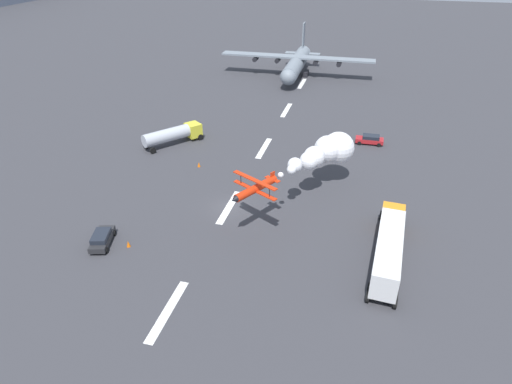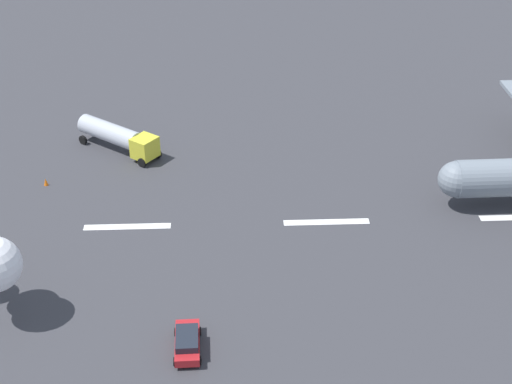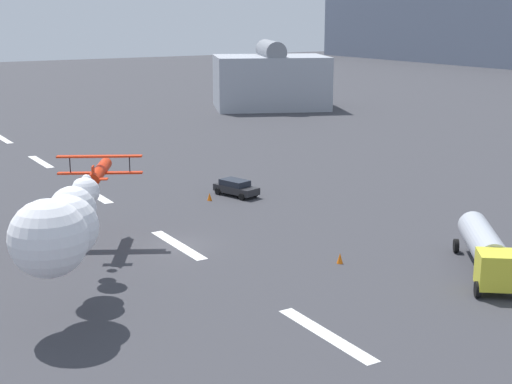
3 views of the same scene
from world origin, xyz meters
name	(u,v)px [view 1 (image 1 of 3)]	position (x,y,z in m)	size (l,w,h in m)	color
ground_plane	(229,207)	(0.00, 0.00, 0.00)	(440.00, 440.00, 0.00)	#38383D
runway_stripe_3	(168,311)	(-18.47, 0.00, 0.01)	(8.00, 0.90, 0.01)	white
runway_stripe_4	(229,207)	(0.00, 0.00, 0.01)	(8.00, 0.90, 0.01)	white
runway_stripe_5	(264,148)	(18.47, 0.00, 0.01)	(8.00, 0.90, 0.01)	white
runway_stripe_6	(286,110)	(36.94, 0.00, 0.01)	(8.00, 0.90, 0.01)	white
runway_stripe_7	(302,84)	(55.41, 0.00, 0.01)	(8.00, 0.90, 0.01)	white
cargo_transport_plane	(296,64)	(60.12, 2.43, 3.23)	(25.13, 36.74, 10.83)	gray
stunt_biplane_red	(326,152)	(8.12, -10.89, 5.32)	(19.47, 12.93, 4.27)	red
semi_truck_orange	(389,244)	(-5.80, -19.44, 2.14)	(16.06, 3.91, 3.70)	silver
fuel_tanker_truck	(173,134)	(16.22, 14.72, 1.75)	(9.41, 8.10, 2.90)	yellow
followme_car_yellow	(370,139)	(24.60, -16.48, 0.81)	(2.11, 4.53, 1.52)	#B21E23
airport_staff_sedan	(102,238)	(-11.00, 11.28, 0.81)	(4.82, 2.98, 1.52)	#262628
traffic_cone_near	(128,244)	(-10.65, 8.28, 0.38)	(0.44, 0.44, 0.75)	orange
traffic_cone_far	(199,164)	(9.58, 7.78, 0.38)	(0.44, 0.44, 0.75)	orange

